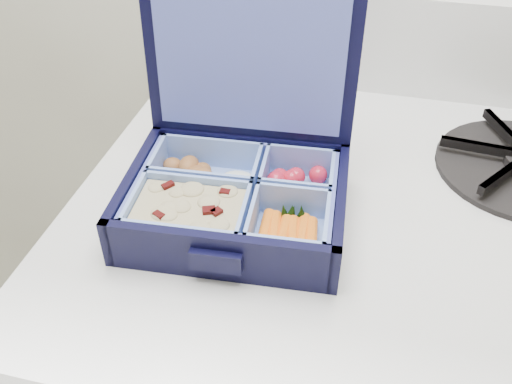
% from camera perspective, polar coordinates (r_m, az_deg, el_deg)
% --- Properties ---
extents(bento_box, '(0.22, 0.18, 0.05)m').
position_cam_1_polar(bento_box, '(0.56, -2.06, -0.85)').
color(bento_box, black).
rests_on(bento_box, stove).
extents(burner_grate_rear, '(0.19, 0.19, 0.02)m').
position_cam_1_polar(burner_grate_rear, '(0.79, 1.13, 10.69)').
color(burner_grate_rear, black).
rests_on(burner_grate_rear, stove).
extents(fork, '(0.09, 0.18, 0.01)m').
position_cam_1_polar(fork, '(0.67, 4.38, 4.17)').
color(fork, '#ACACAD').
rests_on(fork, stove).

